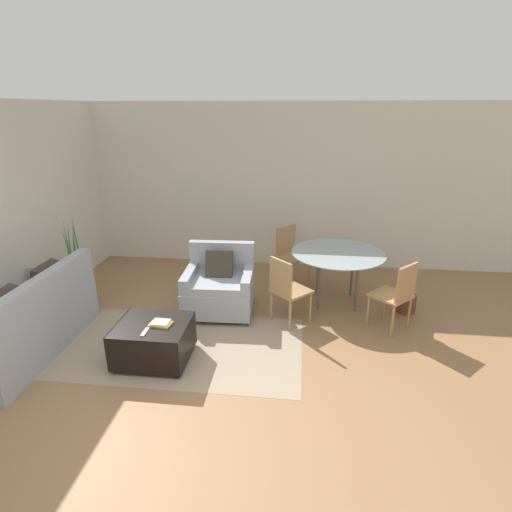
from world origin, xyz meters
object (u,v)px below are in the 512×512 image
Objects in this scene: ottoman at (154,340)px; dining_table at (338,257)px; dining_chair_near_left at (286,287)px; book_stack at (161,323)px; dining_chair_far_left at (290,251)px; couch at (26,326)px; tv_remote_primary at (145,332)px; dining_chair_near_right at (397,292)px; armchair at (219,287)px; potted_plant_small at (407,300)px; potted_plant at (77,280)px.

ottoman is 2.71m from dining_table.
book_stack is at bearing -143.03° from dining_chair_near_left.
ottoman is 1.74m from dining_chair_near_left.
dining_chair_far_left is (-0.68, 0.68, -0.18)m from dining_table.
dining_chair_far_left reaches higher than book_stack.
book_stack is at bearing -5.05° from ottoman.
couch is 3.97m from dining_table.
tv_remote_primary is 0.18× the size of dining_chair_near_right.
armchair reaches higher than potted_plant_small.
dining_chair_near_right is (2.28, -0.25, 0.16)m from armchair.
armchair is 5.68× the size of tv_remote_primary.
couch is 3.07m from dining_chair_near_left.
dining_chair_near_left reaches higher than book_stack.
dining_chair_near_right and dining_chair_far_left have the same top height.
book_stack is 3.31m from potted_plant_small.
dining_chair_far_left is (1.42, 2.52, 0.06)m from tv_remote_primary.
couch is 1.41m from potted_plant.
tv_remote_primary is 0.22× the size of potted_plant_small.
couch reaches higher than dining_table.
couch reaches higher than book_stack.
armchair is 0.75× the size of potted_plant.
dining_chair_near_right is 1.18× the size of potted_plant_small.
potted_plant is at bearing -176.15° from dining_table.
couch is at bearing -141.23° from dining_chair_far_left.
book_stack is at bearing -119.08° from dining_chair_far_left.
potted_plant reaches higher than book_stack.
dining_chair_near_right is at bearing -118.36° from potted_plant_small.
dining_chair_near_right is 1.00× the size of dining_chair_far_left.
armchair is 1.20× the size of ottoman.
potted_plant is at bearing 97.56° from couch.
dining_chair_near_left is (1.41, 0.98, 0.27)m from ottoman.
ottoman is (-0.49, -1.22, -0.11)m from armchair.
potted_plant is 1.40× the size of dining_chair_near_right.
potted_plant reaches higher than tv_remote_primary.
couch is at bearing -167.24° from dining_chair_near_right.
ottoman is 0.87× the size of dining_chair_near_left.
dining_table is 1.44× the size of dining_chair_far_left.
book_stack is 0.19× the size of dining_table.
ottoman is at bearing 86.42° from tv_remote_primary.
potted_plant is at bearing 140.14° from ottoman.
book_stack is (-0.39, -1.23, 0.11)m from armchair.
tv_remote_primary is at bearing -7.04° from couch.
book_stack is 0.20× the size of potted_plant.
dining_chair_near_right reaches higher than potted_plant_small.
book_stack is (0.10, -0.01, 0.22)m from ottoman.
armchair is 1.69m from dining_table.
couch is 4.39m from dining_chair_near_right.
tv_remote_primary is at bearing -157.56° from dining_chair_near_right.
potted_plant_small is at bearing 26.71° from book_stack.
dining_chair_far_left is at bearing 135.00° from dining_table.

